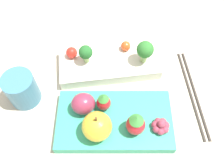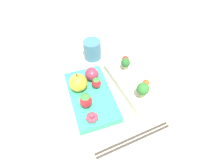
# 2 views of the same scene
# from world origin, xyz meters

# --- Properties ---
(ground_plane) EXTENTS (4.00, 4.00, 0.00)m
(ground_plane) POSITION_xyz_m (0.00, 0.00, 0.00)
(ground_plane) COLOR #BCB29E
(bento_box_savoury) EXTENTS (0.22, 0.10, 0.03)m
(bento_box_savoury) POSITION_xyz_m (0.01, 0.06, 0.01)
(bento_box_savoury) COLOR silver
(bento_box_savoury) RESTS_ON ground_plane
(bento_box_fruit) EXTENTS (0.23, 0.15, 0.02)m
(bento_box_fruit) POSITION_xyz_m (0.00, -0.07, 0.01)
(bento_box_fruit) COLOR #33A87F
(bento_box_fruit) RESTS_ON ground_plane
(broccoli_floret_0) EXTENTS (0.04, 0.04, 0.05)m
(broccoli_floret_0) POSITION_xyz_m (0.08, 0.05, 0.06)
(broccoli_floret_0) COLOR #93B770
(broccoli_floret_0) RESTS_ON bento_box_savoury
(broccoli_floret_1) EXTENTS (0.03, 0.03, 0.04)m
(broccoli_floret_1) POSITION_xyz_m (-0.04, 0.07, 0.05)
(broccoli_floret_1) COLOR #93B770
(broccoli_floret_1) RESTS_ON bento_box_savoury
(cherry_tomato_0) EXTENTS (0.02, 0.02, 0.02)m
(cherry_tomato_0) POSITION_xyz_m (0.05, 0.08, 0.04)
(cherry_tomato_0) COLOR #DB4C1E
(cherry_tomato_0) RESTS_ON bento_box_savoury
(cherry_tomato_1) EXTENTS (0.02, 0.02, 0.02)m
(cherry_tomato_1) POSITION_xyz_m (-0.07, 0.08, 0.04)
(cherry_tomato_1) COLOR red
(cherry_tomato_1) RESTS_ON bento_box_savoury
(apple) EXTENTS (0.05, 0.05, 0.06)m
(apple) POSITION_xyz_m (-0.03, -0.10, 0.05)
(apple) COLOR gold
(apple) RESTS_ON bento_box_fruit
(strawberry_0) EXTENTS (0.03, 0.03, 0.04)m
(strawberry_0) POSITION_xyz_m (-0.02, -0.05, 0.04)
(strawberry_0) COLOR red
(strawberry_0) RESTS_ON bento_box_fruit
(strawberry_1) EXTENTS (0.03, 0.03, 0.05)m
(strawberry_1) POSITION_xyz_m (0.03, -0.10, 0.05)
(strawberry_1) COLOR red
(strawberry_1) RESTS_ON bento_box_fruit
(plum) EXTENTS (0.04, 0.04, 0.04)m
(plum) POSITION_xyz_m (-0.05, -0.04, 0.04)
(plum) COLOR #892D47
(plum) RESTS_ON bento_box_fruit
(grape_cluster) EXTENTS (0.03, 0.03, 0.02)m
(grape_cluster) POSITION_xyz_m (0.08, -0.11, 0.03)
(grape_cluster) COLOR #93384C
(grape_cluster) RESTS_ON bento_box_fruit
(drinking_cup) EXTENTS (0.06, 0.06, 0.07)m
(drinking_cup) POSITION_xyz_m (-0.17, 0.01, 0.03)
(drinking_cup) COLOR teal
(drinking_cup) RESTS_ON ground_plane
(chopsticks_pair) EXTENTS (0.03, 0.21, 0.01)m
(chopsticks_pair) POSITION_xyz_m (0.17, -0.03, 0.00)
(chopsticks_pair) COLOR #332D28
(chopsticks_pair) RESTS_ON ground_plane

